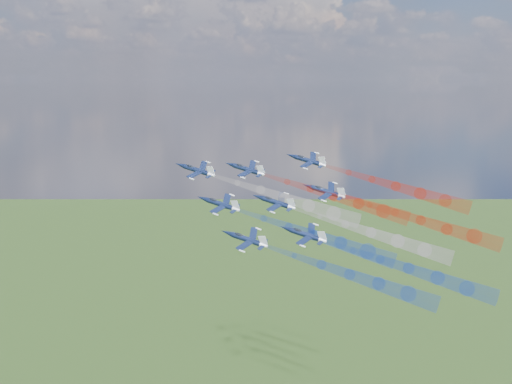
# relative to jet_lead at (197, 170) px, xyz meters

# --- Properties ---
(jet_lead) EXTENTS (13.76, 11.86, 8.57)m
(jet_lead) POSITION_rel_jet_lead_xyz_m (0.00, 0.00, 0.00)
(jet_lead) COLOR black
(trail_lead) EXTENTS (36.24, 13.84, 13.35)m
(trail_lead) POSITION_rel_jet_lead_xyz_m (21.97, -5.72, -5.47)
(trail_lead) COLOR white
(jet_inner_left) EXTENTS (13.76, 11.86, 8.57)m
(jet_inner_left) POSITION_rel_jet_lead_xyz_m (7.23, -9.34, -6.59)
(jet_inner_left) COLOR black
(trail_inner_left) EXTENTS (36.24, 13.84, 13.35)m
(trail_inner_left) POSITION_rel_jet_lead_xyz_m (29.20, -15.06, -12.06)
(trail_inner_left) COLOR blue
(jet_inner_right) EXTENTS (13.76, 11.86, 8.57)m
(jet_inner_right) POSITION_rel_jet_lead_xyz_m (11.80, 4.99, -0.31)
(jet_inner_right) COLOR black
(trail_inner_right) EXTENTS (36.24, 13.84, 13.35)m
(trail_inner_right) POSITION_rel_jet_lead_xyz_m (33.77, -0.72, -5.79)
(trail_inner_right) COLOR red
(jet_outer_left) EXTENTS (13.76, 11.86, 8.57)m
(jet_outer_left) POSITION_rel_jet_lead_xyz_m (14.67, -20.77, -11.98)
(jet_outer_left) COLOR black
(trail_outer_left) EXTENTS (36.24, 13.84, 13.35)m
(trail_outer_left) POSITION_rel_jet_lead_xyz_m (36.64, -26.49, -17.45)
(trail_outer_left) COLOR blue
(jet_center_third) EXTENTS (13.76, 11.86, 8.57)m
(jet_center_third) POSITION_rel_jet_lead_xyz_m (19.96, -6.14, -6.54)
(jet_center_third) COLOR black
(trail_center_third) EXTENTS (36.24, 13.84, 13.35)m
(trail_center_third) POSITION_rel_jet_lead_xyz_m (41.93, -11.86, -12.01)
(trail_center_third) COLOR white
(jet_outer_right) EXTENTS (13.76, 11.86, 8.57)m
(jet_outer_right) POSITION_rel_jet_lead_xyz_m (27.08, 10.76, 1.40)
(jet_outer_right) COLOR black
(trail_outer_right) EXTENTS (36.24, 13.84, 13.35)m
(trail_outer_right) POSITION_rel_jet_lead_xyz_m (49.05, 5.04, -4.07)
(trail_outer_right) COLOR red
(jet_rear_left) EXTENTS (13.76, 11.86, 8.57)m
(jet_rear_left) POSITION_rel_jet_lead_xyz_m (27.22, -15.83, -11.85)
(jet_rear_left) COLOR black
(trail_rear_left) EXTENTS (36.24, 13.84, 13.35)m
(trail_rear_left) POSITION_rel_jet_lead_xyz_m (49.19, -21.54, -17.32)
(trail_rear_left) COLOR blue
(jet_rear_right) EXTENTS (13.76, 11.86, 8.57)m
(jet_rear_right) POSITION_rel_jet_lead_xyz_m (31.74, -0.38, -4.73)
(jet_rear_right) COLOR black
(trail_rear_right) EXTENTS (36.24, 13.84, 13.35)m
(trail_rear_right) POSITION_rel_jet_lead_xyz_m (53.71, -6.09, -10.21)
(trail_rear_right) COLOR red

